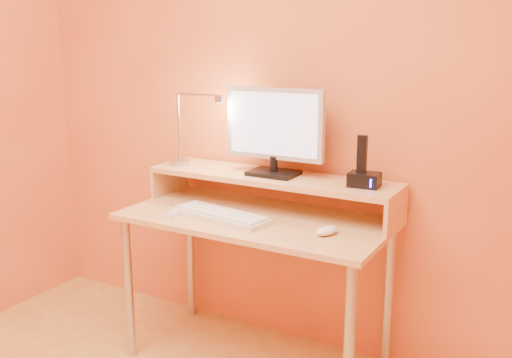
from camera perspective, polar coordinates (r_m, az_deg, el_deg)
The scene contains 25 objects.
wall_back at distance 2.80m, azimuth 3.25°, elevation 8.51°, with size 3.00×0.04×2.50m, color #F58746.
desk_leg_fl at distance 2.86m, azimuth -12.34°, elevation -10.39°, with size 0.04×0.04×0.69m, color #B3B3B6.
desk_leg_fr at distance 2.35m, azimuth 9.07°, elevation -15.92°, with size 0.04×0.04×0.69m, color #B3B3B6.
desk_leg_bl at distance 3.22m, azimuth -6.41°, elevation -7.39°, with size 0.04×0.04×0.69m, color #B3B3B6.
desk_leg_br at distance 2.77m, azimuth 12.78°, elevation -11.26°, with size 0.04×0.04×0.69m, color #B3B3B6.
desk_lower at distance 2.62m, azimuth -0.01°, elevation -3.91°, with size 1.20×0.60×0.03m, color tan.
shelf_riser_left at distance 3.04m, azimuth -8.35°, elevation -0.05°, with size 0.02×0.30×0.14m, color tan.
shelf_riser_right at distance 2.52m, azimuth 13.53°, elevation -3.16°, with size 0.02×0.30×0.14m, color tan.
desk_shelf at distance 2.71m, azimuth 1.55°, elevation 0.15°, with size 1.20×0.30×0.03m, color tan.
monitor_foot at distance 2.70m, azimuth 1.72°, elevation 0.58°, with size 0.22×0.16×0.02m, color black.
monitor_neck at distance 2.69m, azimuth 1.73°, elevation 1.49°, with size 0.04×0.04×0.07m, color black.
monitor_panel at distance 2.67m, azimuth 1.85°, elevation 5.42°, with size 0.48×0.04×0.33m, color #B7B7BD.
monitor_back at distance 2.69m, azimuth 2.09°, elevation 5.48°, with size 0.43×0.01×0.28m, color black.
monitor_screen at distance 2.65m, azimuth 1.67°, elevation 5.37°, with size 0.43×0.00×0.28m, color silver.
lamp_base at distance 2.94m, azimuth -7.43°, elevation 1.62°, with size 0.10×0.10×0.03m, color #B3B3B6.
lamp_post at distance 2.91m, azimuth -7.54°, elevation 5.04°, with size 0.01×0.01×0.33m, color #B3B3B6.
lamp_arm at distance 2.82m, azimuth -5.67°, elevation 8.20°, with size 0.01×0.01×0.24m, color #B3B3B6.
lamp_head at distance 2.76m, azimuth -3.60°, elevation 7.80°, with size 0.04×0.04×0.03m, color #B3B3B6.
lamp_bulb at distance 2.76m, azimuth -3.59°, elevation 7.47°, with size 0.03×0.03×0.00m, color #FFEAC6.
phone_dock at distance 2.53m, azimuth 10.53°, elevation -0.06°, with size 0.13×0.10×0.06m, color black.
phone_handset at distance 2.51m, azimuth 10.31°, elevation 2.42°, with size 0.04×0.03×0.16m, color black.
phone_led at distance 2.47m, azimuth 11.13°, elevation -0.43°, with size 0.01×0.00×0.04m, color #2428FB.
keyboard at distance 2.59m, azimuth -3.44°, elevation -3.62°, with size 0.46×0.15×0.02m, color silver.
mouse at distance 2.39m, azimuth 6.90°, elevation -5.02°, with size 0.06×0.11×0.04m, color white.
remote_control at distance 2.67m, azimuth -7.73°, elevation -3.27°, with size 0.05×0.17×0.02m, color silver.
Camera 1 is at (1.23, -1.00, 1.49)m, focal length 40.98 mm.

